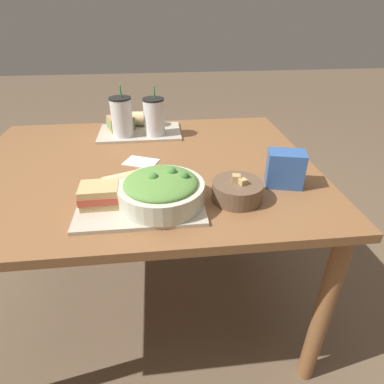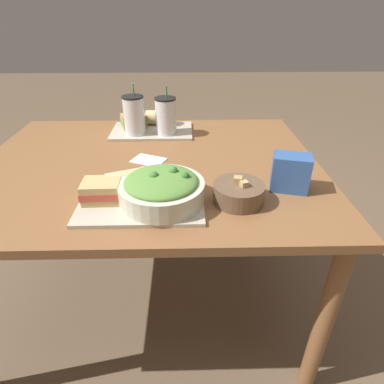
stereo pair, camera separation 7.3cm
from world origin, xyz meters
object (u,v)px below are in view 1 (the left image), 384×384
(napkin_folded, at_px, (141,162))
(chip_bag, at_px, (285,169))
(drink_cup_dark, at_px, (122,118))
(sandwich_far, at_px, (121,123))
(salad_bowl, at_px, (161,189))
(sandwich_near, at_px, (100,195))
(drink_cup_red, at_px, (154,118))
(soup_bowl, at_px, (237,190))
(baguette_far, at_px, (147,119))
(baguette_near, at_px, (131,182))

(napkin_folded, bearing_deg, chip_bag, -25.72)
(drink_cup_dark, distance_m, chip_bag, 0.77)
(sandwich_far, bearing_deg, salad_bowl, -95.78)
(sandwich_near, relative_size, drink_cup_red, 0.55)
(sandwich_far, distance_m, chip_bag, 0.84)
(salad_bowl, height_order, drink_cup_dark, drink_cup_dark)
(soup_bowl, relative_size, baguette_far, 1.19)
(drink_cup_dark, bearing_deg, soup_bowl, -55.97)
(sandwich_far, distance_m, drink_cup_dark, 0.10)
(sandwich_near, xyz_separation_m, drink_cup_red, (0.17, 0.58, 0.05))
(napkin_folded, bearing_deg, drink_cup_red, 77.92)
(drink_cup_dark, xyz_separation_m, chip_bag, (0.57, -0.51, -0.03))
(sandwich_near, height_order, napkin_folded, sandwich_near)
(salad_bowl, relative_size, baguette_far, 1.94)
(salad_bowl, xyz_separation_m, baguette_near, (-0.09, 0.08, -0.01))
(baguette_far, xyz_separation_m, drink_cup_dark, (-0.11, -0.13, 0.05))
(sandwich_near, distance_m, baguette_far, 0.73)
(baguette_far, height_order, chip_bag, chip_bag)
(drink_cup_dark, relative_size, chip_bag, 1.68)
(baguette_near, bearing_deg, sandwich_near, 106.18)
(sandwich_near, xyz_separation_m, baguette_near, (0.09, 0.07, 0.00))
(drink_cup_red, bearing_deg, napkin_folded, -102.08)
(salad_bowl, distance_m, baguette_far, 0.72)
(baguette_near, relative_size, chip_bag, 1.36)
(soup_bowl, xyz_separation_m, drink_cup_dark, (-0.39, 0.58, 0.06))
(soup_bowl, relative_size, baguette_near, 0.87)
(sandwich_near, xyz_separation_m, chip_bag, (0.60, 0.07, 0.02))
(sandwich_near, relative_size, sandwich_far, 0.86)
(sandwich_near, relative_size, baguette_far, 0.89)
(sandwich_near, distance_m, drink_cup_dark, 0.59)
(drink_cup_dark, bearing_deg, chip_bag, -41.71)
(sandwich_near, height_order, chip_bag, chip_bag)
(baguette_far, bearing_deg, sandwich_near, 174.54)
(drink_cup_red, bearing_deg, baguette_near, -98.87)
(salad_bowl, distance_m, napkin_folded, 0.33)
(salad_bowl, relative_size, napkin_folded, 1.74)
(baguette_near, bearing_deg, baguette_far, -24.89)
(sandwich_near, distance_m, sandwich_far, 0.67)
(salad_bowl, relative_size, baguette_near, 1.43)
(baguette_near, xyz_separation_m, napkin_folded, (0.02, 0.24, -0.04))
(baguette_near, height_order, sandwich_far, baguette_near)
(salad_bowl, xyz_separation_m, napkin_folded, (-0.07, 0.32, -0.05))
(drink_cup_red, bearing_deg, baguette_far, 106.54)
(chip_bag, height_order, napkin_folded, chip_bag)
(soup_bowl, bearing_deg, chip_bag, 22.29)
(baguette_far, bearing_deg, baguette_near, -178.78)
(sandwich_near, bearing_deg, baguette_near, 36.17)
(soup_bowl, distance_m, chip_bag, 0.19)
(baguette_far, distance_m, drink_cup_red, 0.14)
(baguette_far, relative_size, drink_cup_dark, 0.59)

